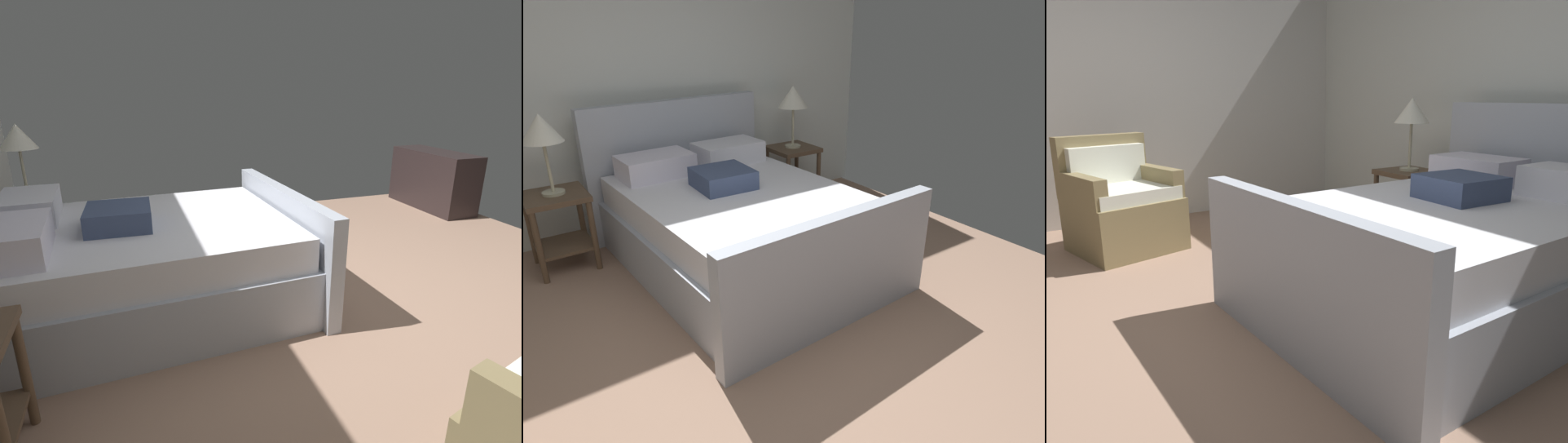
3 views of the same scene
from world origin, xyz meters
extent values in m
cube|color=#9A7862|center=(0.00, 0.00, -0.01)|extent=(5.17, 5.22, 0.02)
cube|color=#A6ACBA|center=(0.46, 1.38, 0.20)|extent=(1.60, 2.04, 0.40)
cube|color=#A6ACBA|center=(0.51, 0.34, 0.38)|extent=(1.63, 0.18, 0.76)
cube|color=silver|center=(0.46, 1.38, 0.51)|extent=(1.52, 1.98, 0.22)
cube|color=silver|center=(0.09, 2.06, 0.71)|extent=(0.58, 0.39, 0.18)
cube|color=silver|center=(0.77, 2.10, 0.71)|extent=(0.58, 0.39, 0.18)
cube|color=#394667|center=(0.41, 1.52, 0.69)|extent=(0.41, 0.41, 0.14)
cube|color=brown|center=(1.59, 2.27, 0.58)|extent=(0.44, 0.44, 0.04)
cube|color=brown|center=(1.59, 2.27, 0.18)|extent=(0.40, 0.40, 0.02)
cylinder|color=brown|center=(1.40, 2.08, 0.28)|extent=(0.04, 0.04, 0.56)
cylinder|color=brown|center=(1.78, 2.08, 0.28)|extent=(0.04, 0.04, 0.56)
cylinder|color=brown|center=(1.40, 2.46, 0.28)|extent=(0.04, 0.04, 0.56)
cylinder|color=brown|center=(1.78, 2.46, 0.28)|extent=(0.04, 0.04, 0.56)
cylinder|color=#B7B293|center=(1.59, 2.27, 0.61)|extent=(0.16, 0.16, 0.02)
cylinder|color=#B7B293|center=(1.59, 2.27, 0.81)|extent=(0.02, 0.02, 0.38)
cone|color=white|center=(1.59, 2.27, 1.10)|extent=(0.30, 0.30, 0.21)
cylinder|color=brown|center=(-0.86, 1.97, 0.28)|extent=(0.04, 0.04, 0.56)
cylinder|color=brown|center=(-0.48, 1.97, 0.28)|extent=(0.04, 0.04, 0.56)
cube|color=black|center=(1.87, -2.26, 0.36)|extent=(1.14, 0.44, 0.72)
cube|color=black|center=(1.87, -2.49, 0.36)|extent=(1.10, 0.02, 0.61)
camera|label=1|loc=(-2.24, 1.45, 1.49)|focal=27.90mm
camera|label=2|loc=(-1.14, -1.49, 1.78)|focal=32.21mm
camera|label=3|loc=(2.26, -0.70, 1.21)|focal=33.12mm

